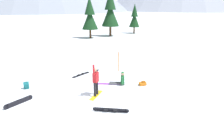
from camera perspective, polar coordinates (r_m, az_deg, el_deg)
name	(u,v)px	position (r m, az deg, el deg)	size (l,w,h in m)	color
ground_plane	(69,99)	(12.19, -11.72, -7.92)	(800.00, 800.00, 0.00)	white
snowboarder_foreground	(96,81)	(12.08, -4.51, -3.00)	(0.59, 1.50, 1.98)	yellow
snowboarder_midground	(120,80)	(13.95, 2.18, -2.82)	(1.81, 0.63, 0.91)	#4C4C51
loose_snowboard_far_spare	(111,110)	(10.56, -0.37, -10.99)	(1.86, 0.17, 0.24)	black
loose_snowboard_near_left	(81,75)	(16.08, -8.60, -1.27)	(1.13, 1.66, 0.09)	black
loose_snowboard_near_right	(19,102)	(12.43, -24.47, -8.03)	(0.87, 1.55, 0.26)	black
backpack_teal	(26,85)	(14.39, -22.65, -3.98)	(0.38, 0.35, 0.47)	#1E7A7F
backpack_orange	(143,83)	(14.01, 8.50, -3.71)	(0.55, 0.47, 0.29)	orange
trail_marker_pole	(118,62)	(16.54, 1.76, 2.29)	(0.06, 0.06, 1.61)	orange
pine_tree_slender	(90,16)	(33.70, -6.17, 14.75)	(2.55, 2.55, 6.47)	#472D19
pine_tree_leaning	(134,17)	(39.58, 6.24, 14.31)	(1.96, 1.96, 5.39)	#472D19
pine_tree_tall	(110,11)	(35.71, -0.47, 16.06)	(2.96, 2.96, 7.68)	#472D19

